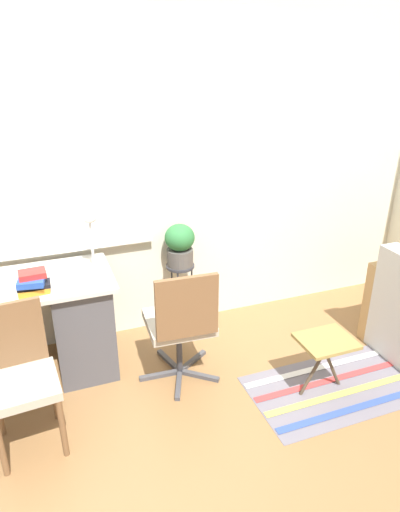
# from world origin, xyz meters

# --- Properties ---
(ground_plane) EXTENTS (14.00, 14.00, 0.00)m
(ground_plane) POSITION_xyz_m (0.00, 0.00, 0.00)
(ground_plane) COLOR olive
(wall_back_with_window) EXTENTS (9.00, 0.12, 2.70)m
(wall_back_with_window) POSITION_xyz_m (-0.02, 0.72, 1.35)
(wall_back_with_window) COLOR beige
(wall_back_with_window) RESTS_ON ground_plane
(desk_lamp) EXTENTS (0.11, 0.11, 0.42)m
(desk_lamp) POSITION_xyz_m (-0.05, 0.37, 1.07)
(desk_lamp) COLOR white
(desk_lamp) RESTS_ON desk
(book_stack) EXTENTS (0.22, 0.20, 0.14)m
(book_stack) POSITION_xyz_m (-0.47, 0.15, 0.83)
(book_stack) COLOR orange
(book_stack) RESTS_ON desk
(desk_chair_wooden) EXTENTS (0.42, 0.43, 0.88)m
(desk_chair_wooden) POSITION_xyz_m (-0.60, -0.30, 0.48)
(desk_chair_wooden) COLOR brown
(desk_chair_wooden) RESTS_ON ground_plane
(office_chair_swivel) EXTENTS (0.57, 0.59, 0.91)m
(office_chair_swivel) POSITION_xyz_m (0.44, -0.10, 0.48)
(office_chair_swivel) COLOR #47474C
(office_chair_swivel) RESTS_ON ground_plane
(plant_stand) EXTENTS (0.23, 0.23, 0.60)m
(plant_stand) POSITION_xyz_m (0.65, 0.56, 0.52)
(plant_stand) COLOR #333338
(plant_stand) RESTS_ON ground_plane
(potted_plant) EXTENTS (0.24, 0.24, 0.35)m
(potted_plant) POSITION_xyz_m (0.65, 0.56, 0.78)
(potted_plant) COLOR #514C47
(potted_plant) RESTS_ON plant_stand
(floor_rug_striped) EXTENTS (1.19, 0.68, 0.01)m
(floor_rug_striped) POSITION_xyz_m (1.42, -0.57, 0.00)
(floor_rug_striped) COLOR slate
(floor_rug_striped) RESTS_ON ground_plane
(folding_stool) EXTENTS (0.36, 0.31, 0.43)m
(folding_stool) POSITION_xyz_m (1.32, -0.55, 0.37)
(folding_stool) COLOR olive
(folding_stool) RESTS_ON ground_plane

